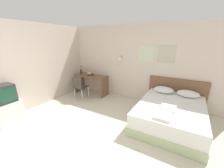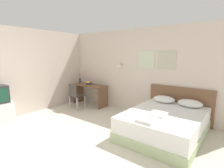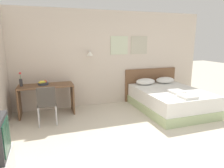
% 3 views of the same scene
% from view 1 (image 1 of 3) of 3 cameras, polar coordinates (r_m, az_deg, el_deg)
% --- Properties ---
extents(ground_plane, '(24.00, 24.00, 0.00)m').
position_cam_1_polar(ground_plane, '(3.15, -12.79, -25.05)').
color(ground_plane, beige).
extents(wall_back, '(6.00, 0.31, 2.65)m').
position_cam_1_polar(wall_back, '(4.98, 10.06, 8.34)').
color(wall_back, beige).
rests_on(wall_back, ground_plane).
extents(wall_left, '(0.06, 5.96, 2.65)m').
position_cam_1_polar(wall_left, '(4.66, -38.98, 3.94)').
color(wall_left, beige).
rests_on(wall_left, ground_plane).
extents(bed, '(1.59, 2.07, 0.56)m').
position_cam_1_polar(bed, '(3.97, 22.96, -11.49)').
color(bed, '#B2C693').
rests_on(bed, ground_plane).
extents(headboard, '(1.71, 0.06, 0.98)m').
position_cam_1_polar(headboard, '(4.85, 24.97, -3.60)').
color(headboard, brown).
rests_on(headboard, ground_plane).
extents(pillow_left, '(0.59, 0.41, 0.18)m').
position_cam_1_polar(pillow_left, '(4.56, 20.71, -2.23)').
color(pillow_left, white).
rests_on(pillow_left, bed).
extents(pillow_right, '(0.59, 0.41, 0.18)m').
position_cam_1_polar(pillow_right, '(4.53, 29.06, -3.54)').
color(pillow_right, white).
rests_on(pillow_right, bed).
extents(folded_towel_near_foot, '(0.34, 0.35, 0.06)m').
position_cam_1_polar(folded_towel_near_foot, '(3.55, 22.27, -9.21)').
color(folded_towel_near_foot, white).
rests_on(folded_towel_near_foot, bed).
extents(folded_towel_mid_bed, '(0.34, 0.35, 0.06)m').
position_cam_1_polar(folded_towel_mid_bed, '(3.16, 20.28, -12.46)').
color(folded_towel_mid_bed, white).
rests_on(folded_towel_mid_bed, bed).
extents(desk, '(1.32, 0.56, 0.76)m').
position_cam_1_polar(desk, '(5.64, -8.54, 1.30)').
color(desk, brown).
rests_on(desk, ground_plane).
extents(desk_chair, '(0.41, 0.41, 0.88)m').
position_cam_1_polar(desk_chair, '(5.15, -13.36, -0.76)').
color(desk_chair, '#3D3833').
rests_on(desk_chair, ground_plane).
extents(fruit_bowl, '(0.25, 0.25, 0.12)m').
position_cam_1_polar(fruit_bowl, '(5.64, -8.93, 4.08)').
color(fruit_bowl, '#333842').
rests_on(fruit_bowl, desk).
extents(flower_vase, '(0.07, 0.07, 0.35)m').
position_cam_1_polar(flower_vase, '(5.94, -12.74, 5.38)').
color(flower_vase, '#333338').
rests_on(flower_vase, desk).
extents(tv_stand, '(0.41, 0.63, 0.57)m').
position_cam_1_polar(tv_stand, '(4.67, -37.10, -9.23)').
color(tv_stand, white).
rests_on(tv_stand, ground_plane).
extents(television, '(0.40, 0.45, 0.47)m').
position_cam_1_polar(television, '(4.49, -38.32, -3.21)').
color(television, '#2D2D30').
rests_on(television, tv_stand).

